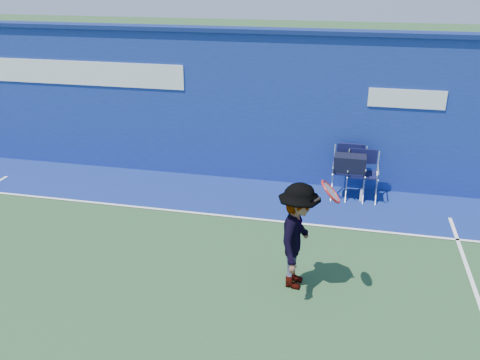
% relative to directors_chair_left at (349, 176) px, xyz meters
% --- Properties ---
extents(ground, '(80.00, 80.00, 0.00)m').
position_rel_directors_chair_left_xyz_m(ground, '(-2.67, -4.55, -0.43)').
color(ground, '#274927').
rests_on(ground, ground).
extents(stadium_wall, '(24.00, 0.50, 3.08)m').
position_rel_directors_chair_left_xyz_m(stadium_wall, '(-2.67, 0.65, 1.12)').
color(stadium_wall, navy).
rests_on(stadium_wall, ground).
extents(out_of_bounds_strip, '(24.00, 1.80, 0.01)m').
position_rel_directors_chair_left_xyz_m(out_of_bounds_strip, '(-2.67, -0.45, -0.43)').
color(out_of_bounds_strip, navy).
rests_on(out_of_bounds_strip, ground).
extents(court_lines, '(24.00, 12.00, 0.01)m').
position_rel_directors_chair_left_xyz_m(court_lines, '(-2.67, -3.95, -0.42)').
color(court_lines, white).
rests_on(court_lines, out_of_bounds_strip).
extents(directors_chair_left, '(0.60, 0.56, 1.02)m').
position_rel_directors_chair_left_xyz_m(directors_chair_left, '(0.00, 0.00, 0.00)').
color(directors_chair_left, silver).
rests_on(directors_chair_left, ground).
extents(directors_chair_right, '(0.56, 0.50, 0.94)m').
position_rel_directors_chair_left_xyz_m(directors_chair_right, '(0.26, -0.02, -0.14)').
color(directors_chair_right, silver).
rests_on(directors_chair_right, ground).
extents(water_bottle, '(0.07, 0.07, 0.25)m').
position_rel_directors_chair_left_xyz_m(water_bottle, '(0.27, -0.14, -0.31)').
color(water_bottle, white).
rests_on(water_bottle, ground).
extents(tennis_player, '(0.88, 1.04, 1.68)m').
position_rel_directors_chair_left_xyz_m(tennis_player, '(-0.63, -3.18, 0.34)').
color(tennis_player, '#EA4738').
rests_on(tennis_player, ground).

